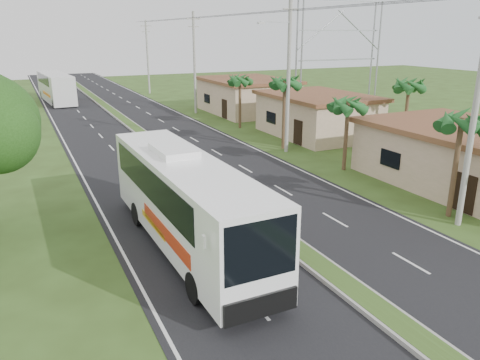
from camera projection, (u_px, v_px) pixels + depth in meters
name	position (u px, v px, depth m)	size (l,w,h in m)	color
ground	(339.00, 283.00, 17.25)	(180.00, 180.00, 0.00)	#304519
road_asphalt	(173.00, 157.00, 34.45)	(14.00, 160.00, 0.02)	black
median_strip	(173.00, 156.00, 34.42)	(1.20, 160.00, 0.18)	gray
lane_edge_left	(78.00, 168.00, 31.70)	(0.12, 160.00, 0.01)	silver
lane_edge_right	(254.00, 148.00, 37.21)	(0.12, 160.00, 0.01)	silver
shop_near	(472.00, 157.00, 27.63)	(8.60, 12.60, 3.52)	tan
shop_mid	(317.00, 115.00, 41.37)	(7.60, 10.60, 3.67)	tan
shop_far	(247.00, 95.00, 53.39)	(8.60, 11.60, 3.82)	tan
palm_verge_a	(462.00, 123.00, 22.10)	(2.40, 2.40, 5.45)	#473321
palm_verge_b	(348.00, 105.00, 30.12)	(2.40, 2.40, 5.05)	#473321
palm_verge_c	(285.00, 83.00, 35.66)	(2.40, 2.40, 5.85)	#473321
palm_verge_d	(240.00, 80.00, 43.78)	(2.40, 2.40, 5.25)	#473321
palm_behind_shop	(409.00, 85.00, 35.86)	(2.40, 2.40, 5.65)	#473321
utility_pole_a	(476.00, 107.00, 20.75)	(1.60, 0.28, 11.00)	gray
utility_pole_b	(288.00, 69.00, 34.33)	(3.20, 0.28, 12.00)	gray
utility_pole_c	(194.00, 62.00, 51.72)	(1.60, 0.28, 11.00)	gray
utility_pole_d	(148.00, 56.00, 69.00)	(1.60, 0.28, 10.50)	gray
billboard_lattice	(339.00, 52.00, 50.04)	(10.18, 1.18, 12.07)	gray
coach_bus_main	(185.00, 197.00, 19.38)	(2.94, 12.96, 4.18)	white
coach_bus_far	(56.00, 86.00, 61.19)	(3.68, 12.87, 3.70)	silver
motorcyclist	(223.00, 194.00, 24.05)	(1.96, 0.79, 2.44)	black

